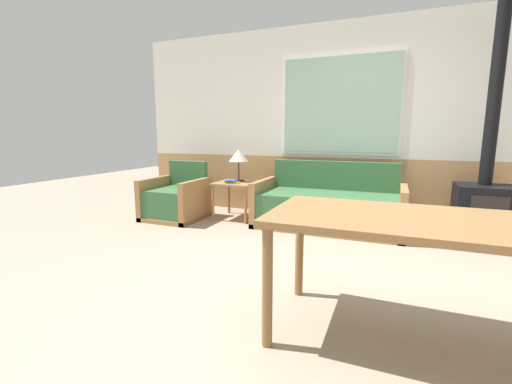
% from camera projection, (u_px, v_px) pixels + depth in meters
% --- Properties ---
extents(ground_plane, '(16.00, 16.00, 0.00)m').
position_uv_depth(ground_plane, '(344.00, 305.00, 2.44)').
color(ground_plane, gray).
extents(wall_back, '(7.20, 0.09, 2.70)m').
position_uv_depth(wall_back, '(374.00, 121.00, 4.62)').
color(wall_back, tan).
rests_on(wall_back, ground_plane).
extents(couch, '(1.84, 0.88, 0.83)m').
position_uv_depth(couch, '(328.00, 208.00, 4.40)').
color(couch, '#9E7042').
rests_on(couch, ground_plane).
extents(armchair, '(0.77, 0.78, 0.80)m').
position_uv_depth(armchair, '(176.00, 201.00, 4.88)').
color(armchair, '#9E7042').
rests_on(armchair, ground_plane).
extents(side_table, '(0.56, 0.56, 0.52)m').
position_uv_depth(side_table, '(237.00, 188.00, 4.86)').
color(side_table, '#9E7042').
rests_on(side_table, ground_plane).
extents(table_lamp, '(0.28, 0.28, 0.46)m').
position_uv_depth(table_lamp, '(239.00, 156.00, 4.88)').
color(table_lamp, '#262628').
rests_on(table_lamp, side_table).
extents(book_stack, '(0.21, 0.15, 0.04)m').
position_uv_depth(book_stack, '(232.00, 182.00, 4.76)').
color(book_stack, gold).
rests_on(book_stack, side_table).
extents(dining_table, '(1.97, 0.81, 0.75)m').
position_uv_depth(dining_table, '(452.00, 233.00, 1.83)').
color(dining_table, olive).
rests_on(dining_table, ground_plane).
extents(wood_stove, '(0.59, 0.52, 2.59)m').
position_uv_depth(wood_stove, '(485.00, 188.00, 3.83)').
color(wood_stove, black).
rests_on(wood_stove, ground_plane).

